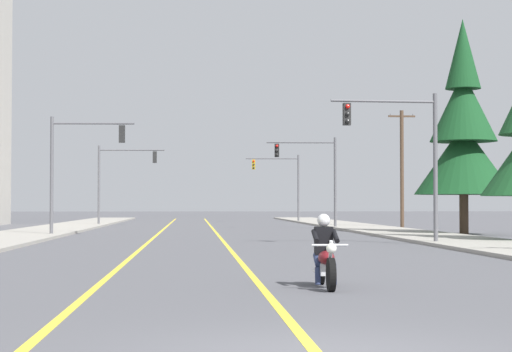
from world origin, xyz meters
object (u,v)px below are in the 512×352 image
object	(u,v)px
motorcycle_with_rider	(325,258)
traffic_signal_mid_right	(315,168)
traffic_signal_near_left	(75,158)
utility_pole_right_far	(402,167)
conifer_tree_right_verge_far	(463,135)
traffic_signal_mid_left	(118,172)
traffic_signal_near_right	(406,145)
traffic_signal_far_right	(283,178)

from	to	relation	value
motorcycle_with_rider	traffic_signal_mid_right	size ratio (longest dim) A/B	0.35
traffic_signal_near_left	utility_pole_right_far	distance (m)	24.81
utility_pole_right_far	conifer_tree_right_verge_far	xyz separation A→B (m)	(0.27, -13.43, 1.14)
traffic_signal_mid_right	traffic_signal_mid_left	xyz separation A→B (m)	(-14.07, 9.66, 0.02)
traffic_signal_mid_left	utility_pole_right_far	bearing A→B (deg)	-24.77
traffic_signal_near_right	traffic_signal_mid_right	world-z (taller)	same
traffic_signal_mid_left	utility_pole_right_far	distance (m)	22.16
traffic_signal_near_left	conifer_tree_right_verge_far	world-z (taller)	conifer_tree_right_verge_far
motorcycle_with_rider	traffic_signal_mid_right	distance (m)	44.05
motorcycle_with_rider	traffic_signal_mid_left	distance (m)	53.97
traffic_signal_far_right	conifer_tree_right_verge_far	bearing A→B (deg)	-79.74
traffic_signal_near_left	traffic_signal_mid_right	distance (m)	19.86
motorcycle_with_rider	traffic_signal_mid_left	size ratio (longest dim) A/B	0.35
conifer_tree_right_verge_far	utility_pole_right_far	bearing A→B (deg)	91.14
motorcycle_with_rider	conifer_tree_right_verge_far	size ratio (longest dim) A/B	0.19
traffic_signal_mid_left	traffic_signal_far_right	distance (m)	18.67
motorcycle_with_rider	utility_pole_right_far	distance (m)	45.61
traffic_signal_mid_right	traffic_signal_far_right	size ratio (longest dim) A/B	1.00
motorcycle_with_rider	traffic_signal_mid_right	world-z (taller)	traffic_signal_mid_right
traffic_signal_near_right	conifer_tree_right_verge_far	world-z (taller)	conifer_tree_right_verge_far
traffic_signal_near_right	traffic_signal_mid_right	size ratio (longest dim) A/B	1.00
traffic_signal_mid_right	conifer_tree_right_verge_far	world-z (taller)	conifer_tree_right_verge_far
utility_pole_right_far	conifer_tree_right_verge_far	size ratio (longest dim) A/B	0.69
traffic_signal_near_right	conifer_tree_right_verge_far	size ratio (longest dim) A/B	0.53
traffic_signal_near_left	traffic_signal_far_right	bearing A→B (deg)	68.04
conifer_tree_right_verge_far	traffic_signal_mid_right	bearing A→B (deg)	115.81
traffic_signal_mid_right	utility_pole_right_far	bearing A→B (deg)	3.54
traffic_signal_near_right	traffic_signal_far_right	bearing A→B (deg)	90.47
utility_pole_right_far	traffic_signal_far_right	bearing A→B (deg)	105.71
traffic_signal_far_right	utility_pole_right_far	xyz separation A→B (m)	(6.07, -21.57, 0.13)
motorcycle_with_rider	traffic_signal_far_right	size ratio (longest dim) A/B	0.35
traffic_signal_mid_left	traffic_signal_far_right	bearing A→B (deg)	41.18
motorcycle_with_rider	utility_pole_right_far	size ratio (longest dim) A/B	0.27
traffic_signal_near_right	utility_pole_right_far	xyz separation A→B (m)	(5.69, 25.22, 0.17)
utility_pole_right_far	traffic_signal_mid_left	bearing A→B (deg)	155.23
motorcycle_with_rider	traffic_signal_near_left	bearing A→B (deg)	106.23
traffic_signal_near_right	conifer_tree_right_verge_far	bearing A→B (deg)	63.19
traffic_signal_near_right	traffic_signal_mid_right	distance (m)	24.85
motorcycle_with_rider	traffic_signal_near_left	size ratio (longest dim) A/B	0.35
utility_pole_right_far	conifer_tree_right_verge_far	world-z (taller)	conifer_tree_right_verge_far
traffic_signal_mid_left	traffic_signal_near_left	bearing A→B (deg)	-90.78
traffic_signal_mid_left	conifer_tree_right_verge_far	size ratio (longest dim) A/B	0.53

